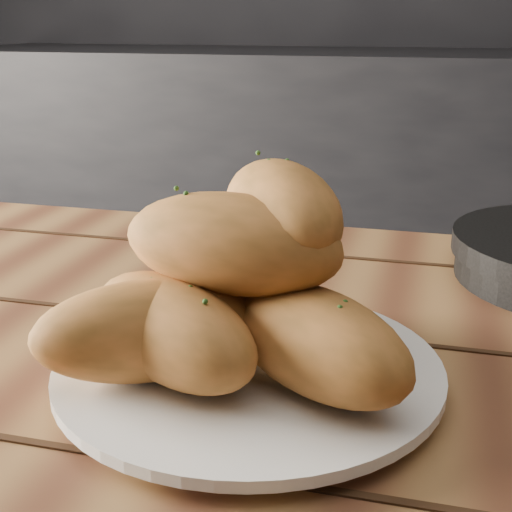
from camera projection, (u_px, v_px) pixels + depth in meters
The scene contains 3 objects.
counter at pixel (393, 204), 2.19m from camera, with size 2.80×0.60×0.90m, color black.
plate at pixel (249, 372), 0.50m from camera, with size 0.27×0.27×0.02m.
bread_rolls at pixel (234, 291), 0.48m from camera, with size 0.28×0.24×0.14m.
Camera 1 is at (0.13, -0.46, 1.00)m, focal length 50.00 mm.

